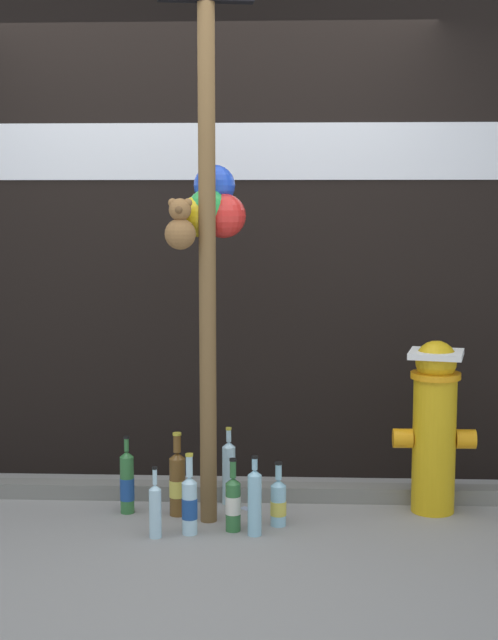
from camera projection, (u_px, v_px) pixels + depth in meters
ground_plane at (181, 555)px, 4.23m from camera, size 14.00×14.00×0.00m
building_wall at (205, 134)px, 5.27m from camera, size 10.00×0.21×3.82m
curb_strip at (198, 491)px, 5.01m from camera, size 8.00×0.12×0.08m
memorial_post at (207, 173)px, 4.51m from camera, size 0.45×0.41×2.81m
fire_hydrant at (434, 423)px, 4.75m from camera, size 0.41×0.31×0.87m
bottle_0 at (177, 482)px, 4.73m from camera, size 0.08×0.08×0.42m
bottle_1 at (233, 503)px, 4.51m from camera, size 0.07×0.07×0.35m
bottle_2 at (190, 504)px, 4.47m from camera, size 0.07×0.07×0.39m
bottle_3 at (278, 502)px, 4.59m from camera, size 0.08×0.08×0.31m
bottle_4 at (229, 471)px, 4.91m from camera, size 0.07×0.07×0.40m
bottle_5 at (155, 509)px, 4.42m from camera, size 0.06×0.06×0.34m
bottle_6 at (255, 501)px, 4.45m from camera, size 0.07×0.07×0.38m
bottle_7 at (127, 483)px, 4.77m from camera, size 0.07×0.07×0.39m
litter_1 at (247, 509)px, 4.84m from camera, size 0.08×0.08×0.01m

